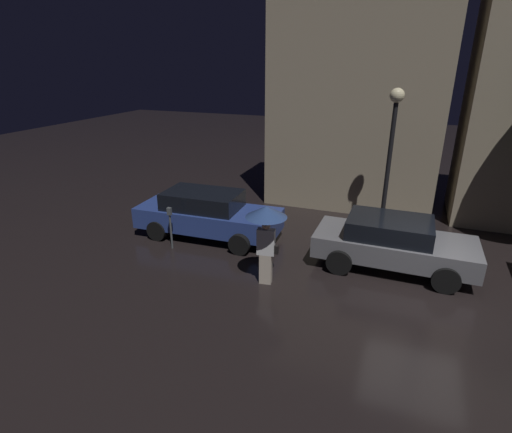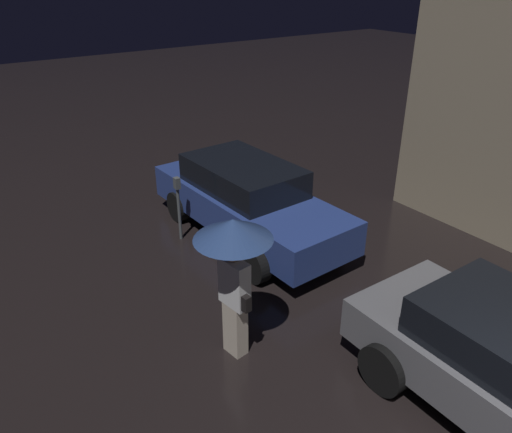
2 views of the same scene
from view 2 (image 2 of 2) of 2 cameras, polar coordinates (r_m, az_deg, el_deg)
name	(u,v)px [view 2 (image 2 of 2)]	position (r m, az deg, el deg)	size (l,w,h in m)	color
parked_car_blue	(247,199)	(9.70, -1.02, 2.00)	(4.60, 1.87, 1.49)	navy
pedestrian_with_umbrella	(234,252)	(6.30, -2.57, -4.04)	(1.01, 1.01, 2.08)	beige
parking_meter	(178,202)	(9.64, -8.86, 1.67)	(0.12, 0.10, 1.30)	#4C5154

